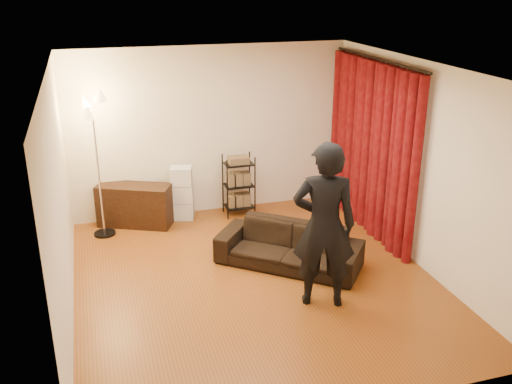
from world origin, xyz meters
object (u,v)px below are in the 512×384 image
object	(u,v)px
media_cabinet	(135,205)
wire_shelf	(239,185)
sofa	(289,246)
floor_lamp	(98,167)
person	(324,226)
storage_boxes	(182,193)

from	to	relation	value
media_cabinet	wire_shelf	bearing A→B (deg)	23.31
sofa	floor_lamp	bearing A→B (deg)	-177.17
wire_shelf	floor_lamp	distance (m)	2.25
media_cabinet	person	bearing A→B (deg)	-32.01
wire_shelf	storage_boxes	bearing A→B (deg)	-170.10
media_cabinet	storage_boxes	bearing A→B (deg)	26.99
wire_shelf	person	bearing A→B (deg)	-70.61
person	storage_boxes	xyz separation A→B (m)	(-1.16, 2.97, -0.57)
media_cabinet	floor_lamp	size ratio (longest dim) A/B	0.53
sofa	wire_shelf	world-z (taller)	wire_shelf
wire_shelf	floor_lamp	xyz separation A→B (m)	(-2.16, -0.19, 0.57)
storage_boxes	floor_lamp	size ratio (longest dim) A/B	0.41
media_cabinet	storage_boxes	world-z (taller)	storage_boxes
person	floor_lamp	size ratio (longest dim) A/B	0.94
sofa	wire_shelf	size ratio (longest dim) A/B	1.91
wire_shelf	floor_lamp	bearing A→B (deg)	-160.39
person	wire_shelf	world-z (taller)	person
sofa	person	distance (m)	1.23
person	storage_boxes	world-z (taller)	person
person	media_cabinet	distance (m)	3.57
sofa	storage_boxes	bearing A→B (deg)	158.02
sofa	wire_shelf	xyz separation A→B (m)	(-0.19, 1.90, 0.22)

